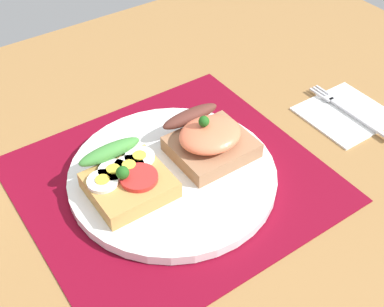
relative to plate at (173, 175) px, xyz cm
name	(u,v)px	position (x,y,z in cm)	size (l,w,h in cm)	color
ground_plane	(173,189)	(0.00, 0.00, -2.58)	(120.00, 90.00, 3.20)	olive
placemat	(173,180)	(0.00, 0.00, -0.83)	(36.55, 34.00, 0.30)	maroon
plate	(173,175)	(0.00, 0.00, 0.00)	(26.35, 26.35, 1.35)	white
sandwich_egg_tomato	(127,179)	(-6.04, 0.69, 2.30)	(9.41, 10.07, 4.39)	#B38544
sandwich_salmon	(208,138)	(5.96, 0.59, 2.82)	(10.09, 10.28, 5.94)	#986B4A
napkin	(346,113)	(28.52, -3.08, -0.68)	(11.84, 11.26, 0.60)	white
fork	(347,110)	(28.74, -3.01, -0.22)	(1.62, 14.96, 0.32)	#B7B7BC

